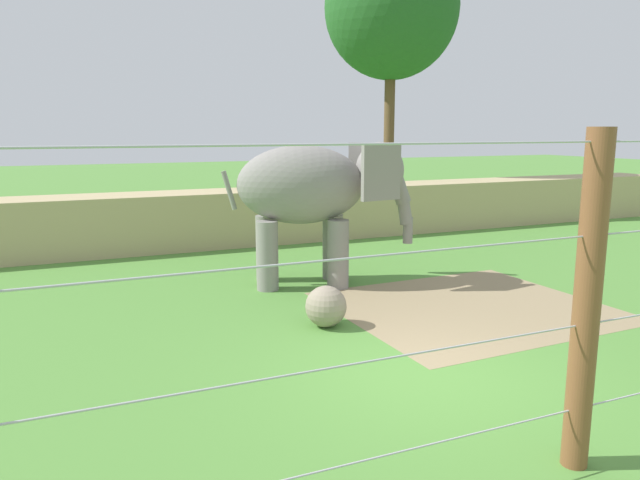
# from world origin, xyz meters

# --- Properties ---
(ground_plane) EXTENTS (120.00, 120.00, 0.00)m
(ground_plane) POSITION_xyz_m (0.00, 0.00, 0.00)
(ground_plane) COLOR #518938
(dirt_patch) EXTENTS (5.39, 4.88, 0.01)m
(dirt_patch) POSITION_xyz_m (2.69, 2.56, 0.00)
(dirt_patch) COLOR #937F5B
(dirt_patch) RESTS_ON ground
(embankment_wall) EXTENTS (36.00, 1.80, 1.69)m
(embankment_wall) POSITION_xyz_m (0.00, 11.19, 0.84)
(embankment_wall) COLOR tan
(embankment_wall) RESTS_ON ground
(elephant) EXTENTS (4.30, 2.44, 3.28)m
(elephant) POSITION_xyz_m (0.57, 5.54, 2.18)
(elephant) COLOR gray
(elephant) RESTS_ON ground
(enrichment_ball) EXTENTS (0.76, 0.76, 0.76)m
(enrichment_ball) POSITION_xyz_m (-0.48, 2.59, 0.38)
(enrichment_ball) COLOR gray
(enrichment_ball) RESTS_ON ground
(cable_fence) EXTENTS (12.10, 0.28, 3.59)m
(cable_fence) POSITION_xyz_m (0.04, -2.67, 1.80)
(cable_fence) COLOR brown
(cable_fence) RESTS_ON ground
(tree_far_left) EXTENTS (5.48, 5.48, 11.33)m
(tree_far_left) POSITION_xyz_m (8.09, 15.33, 8.42)
(tree_far_left) COLOR brown
(tree_far_left) RESTS_ON ground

